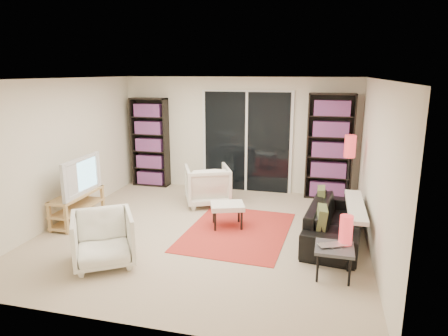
{
  "coord_description": "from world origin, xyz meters",
  "views": [
    {
      "loc": [
        1.76,
        -5.72,
        2.5
      ],
      "look_at": [
        0.25,
        0.3,
        1.0
      ],
      "focal_mm": 32.0,
      "sensor_mm": 36.0,
      "label": 1
    }
  ],
  "objects": [
    {
      "name": "bookshelf_right",
      "position": [
        1.9,
        2.33,
        1.05
      ],
      "size": [
        0.9,
        0.3,
        2.1
      ],
      "color": "black",
      "rests_on": "ground"
    },
    {
      "name": "ceiling",
      "position": [
        0.0,
        0.0,
        2.4
      ],
      "size": [
        5.0,
        5.0,
        0.02
      ],
      "primitive_type": "cube",
      "color": "white",
      "rests_on": "wall_back"
    },
    {
      "name": "wall_back",
      "position": [
        0.0,
        2.5,
        1.2
      ],
      "size": [
        5.0,
        0.02,
        2.4
      ],
      "primitive_type": "cube",
      "color": "#EEE5CC",
      "rests_on": "ground"
    },
    {
      "name": "floor_lamp",
      "position": [
        2.23,
        1.41,
        1.1
      ],
      "size": [
        0.22,
        0.22,
        1.44
      ],
      "color": "black",
      "rests_on": "floor"
    },
    {
      "name": "ottoman",
      "position": [
        0.3,
        0.31,
        0.34
      ],
      "size": [
        0.65,
        0.59,
        0.4
      ],
      "color": "white",
      "rests_on": "floor"
    },
    {
      "name": "laptop",
      "position": [
        1.97,
        -1.01,
        0.41
      ],
      "size": [
        0.42,
        0.36,
        0.03
      ],
      "primitive_type": "imported",
      "rotation": [
        0.0,
        0.0,
        0.45
      ],
      "color": "silver",
      "rests_on": "side_table"
    },
    {
      "name": "armchair_front",
      "position": [
        -0.98,
        -1.37,
        0.36
      ],
      "size": [
        1.06,
        1.07,
        0.71
      ],
      "primitive_type": "imported",
      "rotation": [
        0.0,
        0.0,
        0.57
      ],
      "color": "white",
      "rests_on": "floor"
    },
    {
      "name": "armchair_back",
      "position": [
        -0.35,
        1.36,
        0.38
      ],
      "size": [
        1.08,
        1.09,
        0.76
      ],
      "primitive_type": "imported",
      "rotation": [
        0.0,
        0.0,
        3.56
      ],
      "color": "white",
      "rests_on": "floor"
    },
    {
      "name": "sliding_door",
      "position": [
        0.2,
        2.46,
        1.05
      ],
      "size": [
        1.92,
        0.08,
        2.16
      ],
      "color": "white",
      "rests_on": "ground"
    },
    {
      "name": "bookshelf_left",
      "position": [
        -1.95,
        2.33,
        0.98
      ],
      "size": [
        0.8,
        0.3,
        1.95
      ],
      "color": "black",
      "rests_on": "ground"
    },
    {
      "name": "table_lamp",
      "position": [
        2.11,
        -0.85,
        0.59
      ],
      "size": [
        0.16,
        0.16,
        0.37
      ],
      "primitive_type": "cylinder",
      "color": "red",
      "rests_on": "side_table"
    },
    {
      "name": "sofa",
      "position": [
        2.02,
        0.22,
        0.28
      ],
      "size": [
        0.99,
        2.02,
        0.57
      ],
      "primitive_type": "imported",
      "rotation": [
        0.0,
        0.0,
        1.45
      ],
      "color": "black",
      "rests_on": "floor"
    },
    {
      "name": "side_table",
      "position": [
        1.98,
        -0.98,
        0.35
      ],
      "size": [
        0.48,
        0.48,
        0.4
      ],
      "color": "#414246",
      "rests_on": "floor"
    },
    {
      "name": "tv_stand",
      "position": [
        -2.22,
        -0.08,
        0.26
      ],
      "size": [
        0.37,
        1.15,
        0.5
      ],
      "color": "tan",
      "rests_on": "floor"
    },
    {
      "name": "wall_left",
      "position": [
        -2.5,
        0.0,
        1.2
      ],
      "size": [
        0.02,
        5.0,
        2.4
      ],
      "primitive_type": "cube",
      "color": "#EEE5CC",
      "rests_on": "ground"
    },
    {
      "name": "floor",
      "position": [
        0.0,
        0.0,
        0.0
      ],
      "size": [
        5.0,
        5.0,
        0.0
      ],
      "primitive_type": "plane",
      "color": "beige",
      "rests_on": "ground"
    },
    {
      "name": "tv",
      "position": [
        -2.2,
        -0.08,
        0.81
      ],
      "size": [
        0.17,
        1.09,
        0.63
      ],
      "primitive_type": "imported",
      "rotation": [
        0.0,
        0.0,
        1.6
      ],
      "color": "black",
      "rests_on": "tv_stand"
    },
    {
      "name": "rug",
      "position": [
        0.51,
        0.15,
        0.01
      ],
      "size": [
        1.68,
        2.2,
        0.01
      ],
      "primitive_type": "cube",
      "rotation": [
        0.0,
        0.0,
        -0.06
      ],
      "color": "red",
      "rests_on": "floor"
    },
    {
      "name": "wall_front",
      "position": [
        0.0,
        -2.5,
        1.2
      ],
      "size": [
        5.0,
        0.02,
        2.4
      ],
      "primitive_type": "cube",
      "color": "#EEE5CC",
      "rests_on": "ground"
    },
    {
      "name": "wall_right",
      "position": [
        2.5,
        0.0,
        1.2
      ],
      "size": [
        0.02,
        5.0,
        2.4
      ],
      "primitive_type": "cube",
      "color": "#EEE5CC",
      "rests_on": "ground"
    }
  ]
}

